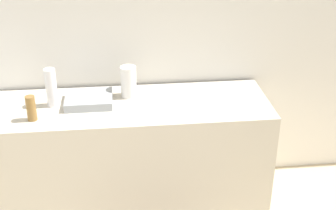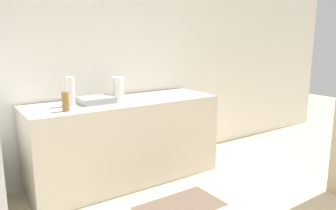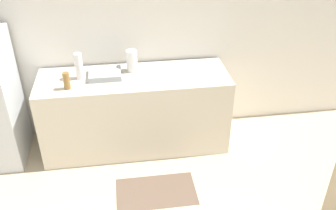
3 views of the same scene
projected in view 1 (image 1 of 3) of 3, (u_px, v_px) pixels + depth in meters
wall_back at (124, 35)px, 3.61m from camera, size 8.00×0.06×2.60m
counter at (132, 156)px, 3.63m from camera, size 2.06×0.68×0.90m
sink_basin at (89, 100)px, 3.44m from camera, size 0.34×0.30×0.06m
bottle_tall at (51, 88)px, 3.36m from camera, size 0.08×0.08×0.29m
bottle_short at (31, 108)px, 3.18m from camera, size 0.07×0.07×0.18m
paper_towel_roll at (129, 82)px, 3.51m from camera, size 0.12×0.12×0.24m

